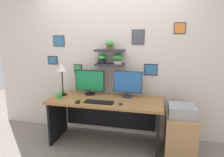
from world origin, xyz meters
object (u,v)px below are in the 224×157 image
Objects in this scene: monitor_right at (128,84)px; desk at (106,110)px; keyboard at (99,102)px; desk_lamp at (62,71)px; drawer_cabinet at (180,135)px; computer_mouse at (120,104)px; printer at (182,111)px; cell_phone at (78,102)px; monitor_left at (90,82)px; coffee_mug at (60,95)px.

desk is at bearing -153.56° from monitor_right.
desk_lamp is (-0.70, 0.24, 0.41)m from keyboard.
monitor_right is 0.88× the size of desk_lamp.
drawer_cabinet is (1.91, -0.10, -0.88)m from desk_lamp.
desk is 19.89× the size of computer_mouse.
desk_lamp reaches higher than keyboard.
desk_lamp is (-1.07, -0.15, 0.20)m from monitor_right.
keyboard reaches higher than desk.
printer is (0.84, -0.25, -0.30)m from monitor_right.
keyboard is 0.32m from cell_phone.
desk_lamp reaches higher than computer_mouse.
monitor_left is at bearing 153.55° from desk.
monitor_right reaches higher than coffee_mug.
printer is at bearing -9.45° from monitor_left.
printer reaches higher than drawer_cabinet.
printer is at bearing 9.54° from computer_mouse.
coffee_mug is (-1.01, 0.08, 0.03)m from computer_mouse.
cell_phone is 1.54m from printer.
printer is at bearing -2.88° from desk_lamp.
monitor_left is at bearing 67.06° from cell_phone.
monitor_right is 5.21× the size of coffee_mug.
computer_mouse reaches higher than cell_phone.
coffee_mug is (0.02, -0.17, -0.37)m from desk_lamp.
keyboard is at bearing -5.88° from coffee_mug.
computer_mouse reaches higher than desk.
cell_phone is at bearing -37.34° from desk_lamp.
desk_lamp reaches higher than cell_phone.
coffee_mug is 0.24× the size of printer.
monitor_left is 1.53m from printer.
monitor_left reaches higher than desk.
coffee_mug is (-0.36, 0.12, 0.04)m from cell_phone.
drawer_cabinet is (1.16, -0.09, -0.25)m from desk.
monitor_left is 0.54m from coffee_mug.
desk is 0.51m from cell_phone.
coffee_mug reaches higher than keyboard.
cell_phone is at bearing -170.24° from keyboard.
coffee_mug is at bearing 174.12° from keyboard.
monitor_right is at bearing 8.02° from desk_lamp.
monitor_right is at bearing 46.11° from keyboard.
computer_mouse is at bearing -40.17° from desk.
drawer_cabinet is at bearing -2.88° from desk_lamp.
desk_lamp reaches higher than coffee_mug.
desk is 3.82× the size of monitor_right.
monitor_right is 0.92m from printer.
keyboard is at bearing -173.40° from drawer_cabinet.
computer_mouse is (0.28, -0.24, 0.22)m from desk.
drawer_cabinet is at bearing 6.60° from keyboard.
cell_phone is (-0.69, -0.44, -0.22)m from monitor_right.
monitor_left reaches higher than coffee_mug.
printer is (0.88, 0.15, -0.09)m from computer_mouse.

